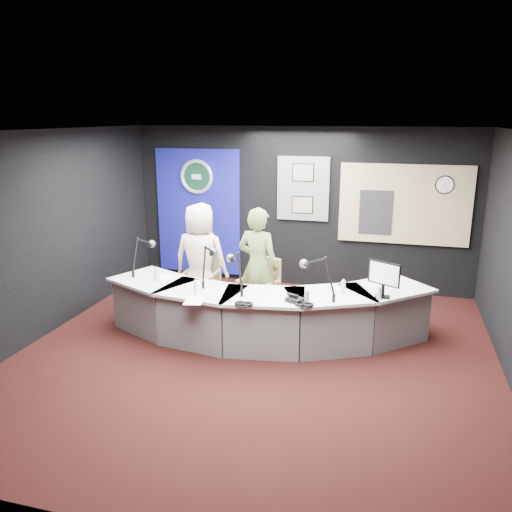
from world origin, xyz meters
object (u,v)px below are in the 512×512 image
(armchair_left, at_px, (201,281))
(person_man, at_px, (200,259))
(broadcast_desk, at_px, (262,313))
(person_woman, at_px, (258,266))
(armchair_right, at_px, (258,288))

(armchair_left, distance_m, person_man, 0.35)
(broadcast_desk, distance_m, armchair_left, 1.37)
(person_man, height_order, person_woman, person_woman)
(broadcast_desk, relative_size, armchair_right, 4.31)
(broadcast_desk, bearing_deg, person_man, 148.16)
(broadcast_desk, xyz_separation_m, armchair_left, (-1.16, 0.72, 0.13))
(broadcast_desk, xyz_separation_m, person_woman, (-0.20, 0.56, 0.49))
(broadcast_desk, height_order, armchair_left, armchair_left)
(broadcast_desk, distance_m, armchair_right, 0.61)
(armchair_left, xyz_separation_m, person_woman, (0.96, -0.16, 0.36))
(person_man, bearing_deg, armchair_right, 169.50)
(broadcast_desk, xyz_separation_m, person_man, (-1.16, 0.72, 0.48))
(person_man, bearing_deg, broadcast_desk, 147.33)
(broadcast_desk, distance_m, person_man, 1.45)
(person_man, bearing_deg, person_woman, 169.50)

